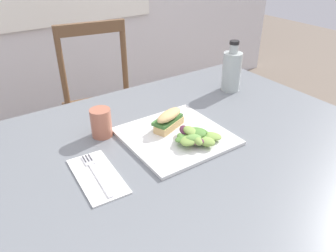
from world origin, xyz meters
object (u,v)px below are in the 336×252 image
plate_lunch (176,136)px  chair_wooden_far (105,108)px  cup_extra_side (101,123)px  sandwich_half_front (169,120)px  dining_table (183,182)px  bottle_cold_brew (231,73)px  fork_on_napkin (95,171)px

plate_lunch → chair_wooden_far: bearing=81.0°
cup_extra_side → sandwich_half_front: bearing=-26.6°
chair_wooden_far → cup_extra_side: bearing=-113.2°
dining_table → cup_extra_side: bearing=132.0°
chair_wooden_far → plate_lunch: 0.90m
dining_table → cup_extra_side: cup_extra_side is taller
dining_table → bottle_cold_brew: 0.48m
plate_lunch → sandwich_half_front: size_ratio=2.50×
chair_wooden_far → plate_lunch: chair_wooden_far is taller
dining_table → cup_extra_side: 0.30m
chair_wooden_far → bottle_cold_brew: bearing=-70.4°
fork_on_napkin → cup_extra_side: (0.09, 0.15, 0.04)m
plate_lunch → sandwich_half_front: bearing=82.9°
cup_extra_side → bottle_cold_brew: bearing=3.5°
plate_lunch → cup_extra_side: (-0.17, 0.13, 0.04)m
dining_table → fork_on_napkin: size_ratio=6.29×
fork_on_napkin → sandwich_half_front: bearing=13.6°
sandwich_half_front → fork_on_napkin: (-0.27, -0.06, -0.03)m
chair_wooden_far → sandwich_half_front: bearing=-99.1°
bottle_cold_brew → sandwich_half_front: bearing=-161.6°
dining_table → plate_lunch: 0.14m
fork_on_napkin → bottle_cold_brew: 0.66m
chair_wooden_far → plate_lunch: size_ratio=3.06×
bottle_cold_brew → cup_extra_side: size_ratio=2.20×
cup_extra_side → fork_on_napkin: bearing=-120.6°
dining_table → fork_on_napkin: fork_on_napkin is taller
plate_lunch → sandwich_half_front: (0.01, 0.04, 0.03)m
sandwich_half_front → cup_extra_side: bearing=153.4°
chair_wooden_far → fork_on_napkin: chair_wooden_far is taller
plate_lunch → bottle_cold_brew: bearing=24.0°
sandwich_half_front → dining_table: bearing=-97.7°
fork_on_napkin → bottle_cold_brew: size_ratio=0.99×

